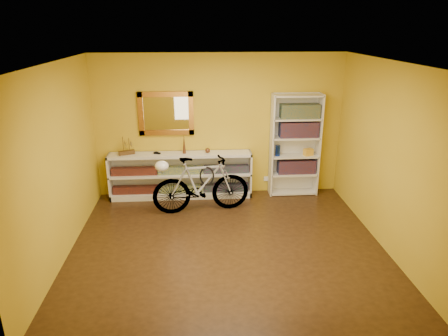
{
  "coord_description": "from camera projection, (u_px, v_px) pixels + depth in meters",
  "views": [
    {
      "loc": [
        -0.4,
        -5.16,
        3.06
      ],
      "look_at": [
        0.0,
        0.7,
        0.95
      ],
      "focal_mm": 32.28,
      "sensor_mm": 36.0,
      "label": 1
    }
  ],
  "objects": [
    {
      "name": "wall_socket",
      "position": [
        266.0,
        179.0,
        7.74
      ],
      "size": [
        0.09,
        0.02,
        0.09
      ],
      "primitive_type": "cube",
      "color": "silver",
      "rests_on": "back_wall"
    },
    {
      "name": "back_wall",
      "position": [
        219.0,
        126.0,
        7.35
      ],
      "size": [
        4.5,
        0.01,
        2.6
      ],
      "primitive_type": "cube",
      "color": "gold",
      "rests_on": "ground"
    },
    {
      "name": "console_unit",
      "position": [
        181.0,
        175.0,
        7.42
      ],
      "size": [
        2.6,
        0.35,
        0.85
      ],
      "primitive_type": null,
      "color": "silver",
      "rests_on": "floor"
    },
    {
      "name": "decorative_orb",
      "position": [
        208.0,
        150.0,
        7.29
      ],
      "size": [
        0.09,
        0.09,
        0.09
      ],
      "primitive_type": "sphere",
      "color": "brown",
      "rests_on": "console_unit"
    },
    {
      "name": "u_lock",
      "position": [
        207.0,
        176.0,
        6.77
      ],
      "size": [
        0.25,
        0.03,
        0.25
      ],
      "primitive_type": "torus",
      "rotation": [
        1.57,
        0.0,
        0.0
      ],
      "color": "black",
      "rests_on": "bicycle"
    },
    {
      "name": "cd_row_lower",
      "position": [
        181.0,
        189.0,
        7.48
      ],
      "size": [
        2.5,
        0.13,
        0.14
      ],
      "primitive_type": "cube",
      "color": "black",
      "rests_on": "console_unit"
    },
    {
      "name": "cd_row_upper",
      "position": [
        181.0,
        170.0,
        7.36
      ],
      "size": [
        2.5,
        0.13,
        0.14
      ],
      "primitive_type": "cube",
      "color": "navy",
      "rests_on": "console_unit"
    },
    {
      "name": "book_row_c",
      "position": [
        300.0,
        111.0,
        7.19
      ],
      "size": [
        0.7,
        0.22,
        0.25
      ],
      "primitive_type": "cube",
      "color": "#19485A",
      "rests_on": "bookcase"
    },
    {
      "name": "right_wall",
      "position": [
        389.0,
        158.0,
        5.61
      ],
      "size": [
        0.01,
        4.0,
        2.6
      ],
      "primitive_type": "cube",
      "color": "gold",
      "rests_on": "ground"
    },
    {
      "name": "toy_car",
      "position": [
        157.0,
        154.0,
        7.25
      ],
      "size": [
        0.0,
        0.01,
        0.0
      ],
      "primitive_type": "imported",
      "rotation": [
        0.0,
        0.0,
        1.21
      ],
      "color": "black",
      "rests_on": "console_unit"
    },
    {
      "name": "floor",
      "position": [
        227.0,
        245.0,
        5.9
      ],
      "size": [
        4.5,
        4.0,
        0.01
      ],
      "primitive_type": "cube",
      "color": "black",
      "rests_on": "ground"
    },
    {
      "name": "bookcase",
      "position": [
        295.0,
        145.0,
        7.4
      ],
      "size": [
        0.9,
        0.3,
        1.9
      ],
      "primitive_type": null,
      "color": "silver",
      "rests_on": "floor"
    },
    {
      "name": "left_wall",
      "position": [
        58.0,
        165.0,
        5.32
      ],
      "size": [
        0.01,
        4.0,
        2.6
      ],
      "primitive_type": "cube",
      "color": "gold",
      "rests_on": "ground"
    },
    {
      "name": "book_row_a",
      "position": [
        296.0,
        166.0,
        7.54
      ],
      "size": [
        0.7,
        0.22,
        0.26
      ],
      "primitive_type": "cube",
      "color": "maroon",
      "rests_on": "bookcase"
    },
    {
      "name": "book_row_b",
      "position": [
        299.0,
        129.0,
        7.3
      ],
      "size": [
        0.7,
        0.22,
        0.28
      ],
      "primitive_type": "cube",
      "color": "maroon",
      "rests_on": "bookcase"
    },
    {
      "name": "helmet",
      "position": [
        162.0,
        166.0,
        6.56
      ],
      "size": [
        0.23,
        0.22,
        0.17
      ],
      "primitive_type": "ellipsoid",
      "color": "white",
      "rests_on": "bicycle"
    },
    {
      "name": "bronze_ornament",
      "position": [
        184.0,
        144.0,
        7.22
      ],
      "size": [
        0.06,
        0.06,
        0.35
      ],
      "primitive_type": "cone",
      "color": "brown",
      "rests_on": "console_unit"
    },
    {
      "name": "travel_mug",
      "position": [
        278.0,
        150.0,
        7.39
      ],
      "size": [
        0.09,
        0.09,
        0.2
      ],
      "primitive_type": "cylinder",
      "color": "navy",
      "rests_on": "bookcase"
    },
    {
      "name": "model_ship",
      "position": [
        126.0,
        146.0,
        7.16
      ],
      "size": [
        0.3,
        0.2,
        0.33
      ],
      "primitive_type": null,
      "rotation": [
        0.0,
        0.0,
        0.36
      ],
      "color": "#412A12",
      "rests_on": "console_unit"
    },
    {
      "name": "yellow_bag",
      "position": [
        308.0,
        152.0,
        7.42
      ],
      "size": [
        0.19,
        0.15,
        0.13
      ],
      "primitive_type": "cube",
      "rotation": [
        0.0,
        0.0,
        0.32
      ],
      "color": "gold",
      "rests_on": "bookcase"
    },
    {
      "name": "bicycle",
      "position": [
        201.0,
        185.0,
        6.8
      ],
      "size": [
        0.65,
        1.73,
        0.99
      ],
      "primitive_type": "imported",
      "rotation": [
        0.0,
        0.0,
        1.7
      ],
      "color": "silver",
      "rests_on": "floor"
    },
    {
      "name": "ceiling",
      "position": [
        228.0,
        62.0,
        5.02
      ],
      "size": [
        4.5,
        4.0,
        0.01
      ],
      "primitive_type": "cube",
      "color": "silver",
      "rests_on": "ground"
    },
    {
      "name": "gilt_mirror",
      "position": [
        166.0,
        114.0,
        7.16
      ],
      "size": [
        0.98,
        0.06,
        0.78
      ],
      "primitive_type": "cube",
      "color": "#9B5C1C",
      "rests_on": "back_wall"
    },
    {
      "name": "red_tin",
      "position": [
        286.0,
        112.0,
        7.21
      ],
      "size": [
        0.18,
        0.18,
        0.19
      ],
      "primitive_type": "cube",
      "rotation": [
        0.0,
        0.0,
        -0.23
      ],
      "color": "maroon",
      "rests_on": "bookcase"
    }
  ]
}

